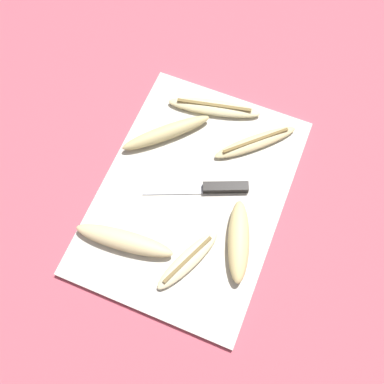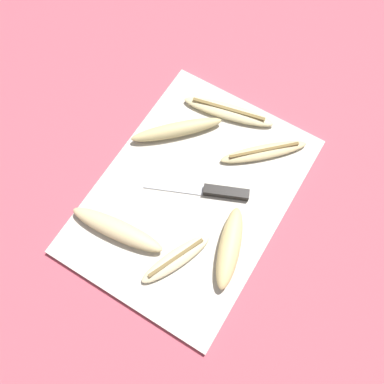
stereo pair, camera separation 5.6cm
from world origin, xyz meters
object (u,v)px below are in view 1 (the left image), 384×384
object	(u,v)px
banana_cream_curved	(188,260)
banana_soft_right	(214,108)
banana_spotted_left	(166,133)
banana_ripe_center	(124,241)
banana_mellow_near	(255,142)
banana_golden_short	(239,241)
knife	(215,188)

from	to	relation	value
banana_cream_curved	banana_soft_right	size ratio (longest dim) A/B	0.76
banana_spotted_left	banana_soft_right	bearing A→B (deg)	-35.30
banana_ripe_center	banana_mellow_near	bearing A→B (deg)	-28.40
banana_mellow_near	banana_spotted_left	distance (m)	0.19
banana_mellow_near	banana_ripe_center	bearing A→B (deg)	151.60
banana_cream_curved	banana_golden_short	bearing A→B (deg)	-47.93
banana_mellow_near	banana_soft_right	xyz separation A→B (m)	(0.05, 0.11, 0.00)
knife	banana_golden_short	distance (m)	0.13
banana_cream_curved	banana_spotted_left	bearing A→B (deg)	31.78
banana_ripe_center	banana_golden_short	distance (m)	0.22
banana_soft_right	banana_ripe_center	bearing A→B (deg)	171.62
banana_ripe_center	banana_soft_right	distance (m)	0.36
knife	banana_cream_curved	world-z (taller)	banana_cream_curved
banana_cream_curved	banana_ripe_center	distance (m)	0.13
banana_mellow_near	banana_spotted_left	world-z (taller)	banana_spotted_left
knife	banana_ripe_center	size ratio (longest dim) A/B	1.04
banana_mellow_near	banana_soft_right	distance (m)	0.12
knife	banana_ripe_center	xyz separation A→B (m)	(-0.18, 0.12, 0.01)
banana_golden_short	banana_spotted_left	bearing A→B (deg)	53.16
banana_spotted_left	banana_golden_short	xyz separation A→B (m)	(-0.17, -0.23, 0.00)
banana_mellow_near	banana_ripe_center	distance (m)	0.35
knife	banana_spotted_left	bearing A→B (deg)	38.43
banana_cream_curved	banana_ripe_center	bearing A→B (deg)	95.36
banana_mellow_near	knife	bearing A→B (deg)	162.29
banana_ripe_center	banana_cream_curved	bearing A→B (deg)	-84.64
knife	banana_mellow_near	bearing A→B (deg)	-40.84
banana_soft_right	banana_spotted_left	distance (m)	0.12
banana_ripe_center	banana_soft_right	bearing A→B (deg)	-8.38
banana_cream_curved	banana_golden_short	distance (m)	0.11
banana_mellow_near	banana_spotted_left	size ratio (longest dim) A/B	0.97
banana_spotted_left	banana_mellow_near	bearing A→B (deg)	-73.85
banana_cream_curved	banana_soft_right	world-z (taller)	banana_soft_right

